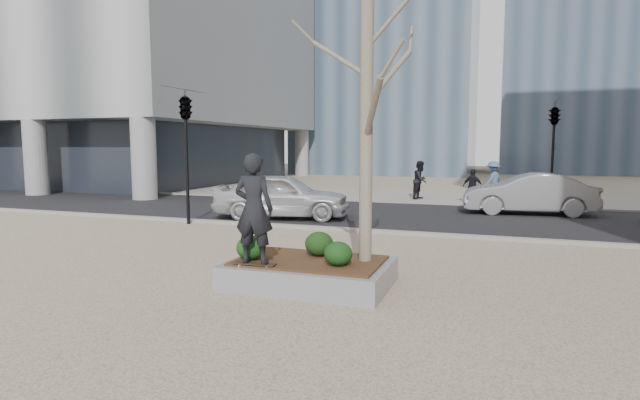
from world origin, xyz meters
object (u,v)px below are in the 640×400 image
(skateboard, at_px, (255,265))
(police_car, at_px, (282,195))
(planter, at_px, (310,273))

(skateboard, distance_m, police_car, 9.15)
(planter, height_order, police_car, police_car)
(planter, bearing_deg, police_car, 117.27)
(skateboard, height_order, police_car, police_car)
(skateboard, bearing_deg, planter, 39.28)
(skateboard, relative_size, police_car, 0.16)
(police_car, bearing_deg, planter, -165.65)
(skateboard, bearing_deg, police_car, 106.40)
(planter, relative_size, skateboard, 3.85)
(skateboard, xyz_separation_m, police_car, (-3.24, 8.54, 0.36))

